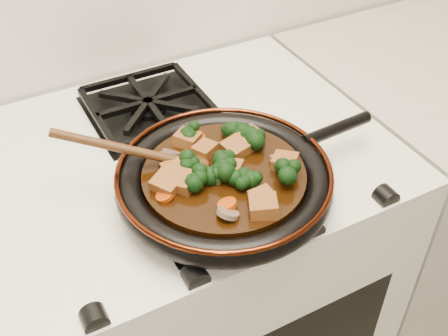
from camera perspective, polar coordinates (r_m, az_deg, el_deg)
name	(u,v)px	position (r m, az deg, el deg)	size (l,w,h in m)	color
stove	(188,298)	(1.36, -3.66, -13.09)	(0.76, 0.60, 0.90)	white
burner_grate_front	(213,191)	(0.93, -1.15, -2.33)	(0.23, 0.23, 0.03)	black
burner_grate_back	(148,106)	(1.13, -7.70, 6.28)	(0.23, 0.23, 0.03)	black
skillet	(225,180)	(0.90, 0.11, -1.21)	(0.48, 0.35, 0.05)	black
braising_sauce	(224,178)	(0.90, 0.00, -1.01)	(0.26, 0.26, 0.02)	black
tofu_cube_0	(182,182)	(0.87, -4.33, -1.41)	(0.04, 0.04, 0.02)	brown
tofu_cube_1	(264,207)	(0.83, 4.04, -3.96)	(0.04, 0.04, 0.02)	brown
tofu_cube_2	(167,184)	(0.86, -5.85, -1.66)	(0.04, 0.04, 0.02)	brown
tofu_cube_3	(262,197)	(0.84, 3.86, -2.99)	(0.03, 0.03, 0.02)	brown
tofu_cube_4	(174,171)	(0.89, -5.12, -0.33)	(0.04, 0.03, 0.02)	brown
tofu_cube_5	(205,150)	(0.92, -1.95, 1.84)	(0.04, 0.03, 0.02)	brown
tofu_cube_6	(249,135)	(0.96, 2.54, 3.39)	(0.04, 0.03, 0.02)	brown
tofu_cube_7	(285,162)	(0.91, 6.21, 0.60)	(0.04, 0.04, 0.02)	brown
tofu_cube_8	(237,148)	(0.93, 1.33, 2.09)	(0.04, 0.04, 0.02)	brown
tofu_cube_9	(187,139)	(0.95, -3.74, 2.97)	(0.04, 0.04, 0.02)	brown
tofu_cube_10	(231,170)	(0.89, 0.70, -0.18)	(0.04, 0.03, 0.02)	brown
broccoli_floret_0	(256,140)	(0.94, 3.31, 2.86)	(0.06, 0.06, 0.05)	black
broccoli_floret_1	(289,173)	(0.88, 6.59, -0.56)	(0.06, 0.06, 0.06)	black
broccoli_floret_2	(224,166)	(0.89, 0.01, 0.23)	(0.06, 0.06, 0.05)	black
broccoli_floret_3	(217,178)	(0.87, -0.67, -0.99)	(0.06, 0.06, 0.05)	black
broccoli_floret_4	(195,135)	(0.95, -2.99, 3.33)	(0.06, 0.06, 0.05)	black
broccoli_floret_5	(199,181)	(0.86, -2.58, -1.33)	(0.06, 0.06, 0.05)	black
broccoli_floret_6	(193,166)	(0.89, -3.13, 0.23)	(0.06, 0.06, 0.05)	black
broccoli_floret_7	(244,178)	(0.87, 2.08, -1.03)	(0.06, 0.06, 0.05)	black
broccoli_floret_8	(236,132)	(0.96, 1.27, 3.66)	(0.06, 0.06, 0.05)	black
broccoli_floret_9	(216,177)	(0.87, -0.78, -0.91)	(0.06, 0.06, 0.05)	black
carrot_coin_0	(240,136)	(0.96, 1.68, 3.29)	(0.03, 0.03, 0.01)	#AC3704
carrot_coin_1	(165,196)	(0.85, -6.05, -2.83)	(0.03, 0.03, 0.01)	#AC3704
carrot_coin_2	(226,166)	(0.90, 0.20, 0.19)	(0.03, 0.03, 0.01)	#AC3704
carrot_coin_3	(240,177)	(0.88, 1.59, -0.97)	(0.03, 0.03, 0.01)	#AC3704
carrot_coin_4	(197,136)	(0.96, -2.79, 3.26)	(0.03, 0.03, 0.01)	#AC3704
carrot_coin_5	(227,204)	(0.83, 0.32, -3.72)	(0.03, 0.03, 0.01)	#AC3704
mushroom_slice_0	(167,159)	(0.91, -5.83, 0.89)	(0.03, 0.03, 0.01)	brown
mushroom_slice_1	(171,153)	(0.92, -5.39, 1.50)	(0.03, 0.03, 0.01)	brown
mushroom_slice_2	(228,213)	(0.82, 0.38, -4.62)	(0.03, 0.03, 0.01)	brown
mushroom_slice_3	(232,133)	(0.96, 0.83, 3.53)	(0.03, 0.03, 0.01)	brown
mushroom_slice_4	(281,159)	(0.91, 5.79, 0.96)	(0.04, 0.04, 0.01)	brown
wooden_spoon	(154,155)	(0.90, -7.14, 1.27)	(0.14, 0.09, 0.23)	#44250E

